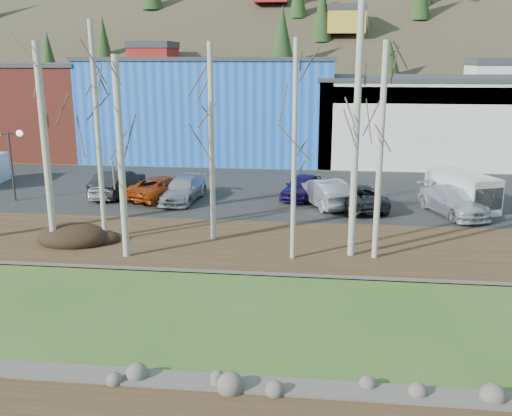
# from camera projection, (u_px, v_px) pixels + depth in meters

# --- Properties ---
(dirt_strip) EXTENTS (80.00, 1.80, 0.03)m
(dirt_strip) POSITION_uv_depth(u_px,v_px,m) (179.00, 405.00, 13.89)
(dirt_strip) COLOR #382616
(dirt_strip) RESTS_ON ground
(near_bank_rocks) EXTENTS (80.00, 0.80, 0.50)m
(near_bank_rocks) POSITION_uv_depth(u_px,v_px,m) (189.00, 383.00, 14.86)
(near_bank_rocks) COLOR #47423D
(near_bank_rocks) RESTS_ON ground
(river) EXTENTS (80.00, 8.00, 0.90)m
(river) POSITION_uv_depth(u_px,v_px,m) (217.00, 315.00, 18.79)
(river) COLOR black
(river) RESTS_ON ground
(far_bank_rocks) EXTENTS (80.00, 0.80, 0.46)m
(far_bank_rocks) POSITION_uv_depth(u_px,v_px,m) (236.00, 270.00, 22.73)
(far_bank_rocks) COLOR #47423D
(far_bank_rocks) RESTS_ON ground
(far_bank) EXTENTS (80.00, 7.00, 0.15)m
(far_bank) POSITION_uv_depth(u_px,v_px,m) (246.00, 244.00, 25.79)
(far_bank) COLOR #382616
(far_bank) RESTS_ON ground
(parking_lot) EXTENTS (80.00, 14.00, 0.14)m
(parking_lot) POSITION_uv_depth(u_px,v_px,m) (268.00, 192.00, 35.88)
(parking_lot) COLOR black
(parking_lot) RESTS_ON ground
(building_brick) EXTENTS (16.32, 12.24, 7.80)m
(building_brick) POSITION_uv_depth(u_px,v_px,m) (17.00, 108.00, 51.04)
(building_brick) COLOR maroon
(building_brick) RESTS_ON ground
(building_blue) EXTENTS (20.40, 12.24, 8.30)m
(building_blue) POSITION_uv_depth(u_px,v_px,m) (215.00, 107.00, 48.96)
(building_blue) COLOR blue
(building_blue) RESTS_ON ground
(building_white) EXTENTS (18.36, 12.24, 6.80)m
(building_white) POSITION_uv_depth(u_px,v_px,m) (429.00, 118.00, 47.11)
(building_white) COLOR silver
(building_white) RESTS_ON ground
(dirt_mound) EXTENTS (3.29, 2.32, 0.64)m
(dirt_mound) POSITION_uv_depth(u_px,v_px,m) (73.00, 235.00, 25.66)
(dirt_mound) COLOR black
(dirt_mound) RESTS_ON far_bank
(birch_2) EXTENTS (0.30, 0.30, 8.73)m
(birch_2) POSITION_uv_depth(u_px,v_px,m) (45.00, 148.00, 24.18)
(birch_2) COLOR #B9B6A6
(birch_2) RESTS_ON far_bank
(birch_3) EXTENTS (0.23, 0.23, 9.61)m
(birch_3) POSITION_uv_depth(u_px,v_px,m) (98.00, 136.00, 24.68)
(birch_3) COLOR #B9B6A6
(birch_3) RESTS_ON far_bank
(birch_4) EXTENTS (0.28, 0.28, 8.21)m
(birch_4) POSITION_uv_depth(u_px,v_px,m) (121.00, 159.00, 22.94)
(birch_4) COLOR #B9B6A6
(birch_4) RESTS_ON far_bank
(birch_5) EXTENTS (0.24, 0.24, 8.75)m
(birch_5) POSITION_uv_depth(u_px,v_px,m) (212.00, 144.00, 25.12)
(birch_5) COLOR #B9B6A6
(birch_5) RESTS_ON far_bank
(birch_6) EXTENTS (0.20, 0.20, 8.82)m
(birch_6) POSITION_uv_depth(u_px,v_px,m) (294.00, 153.00, 22.62)
(birch_6) COLOR #B9B6A6
(birch_6) RESTS_ON far_bank
(birch_7) EXTENTS (0.28, 0.28, 10.97)m
(birch_7) POSITION_uv_depth(u_px,v_px,m) (356.00, 125.00, 22.69)
(birch_7) COLOR #B9B6A6
(birch_7) RESTS_ON far_bank
(birch_8) EXTENTS (0.25, 0.25, 8.73)m
(birch_8) POSITION_uv_depth(u_px,v_px,m) (380.00, 154.00, 22.69)
(birch_8) COLOR #B9B6A6
(birch_8) RESTS_ON far_bank
(street_lamp) EXTENTS (1.49, 0.79, 4.10)m
(street_lamp) POSITION_uv_depth(u_px,v_px,m) (9.00, 146.00, 32.49)
(street_lamp) COLOR #262628
(street_lamp) RESTS_ON parking_lot
(car_0) EXTENTS (2.71, 4.52, 1.44)m
(car_0) POSITION_uv_depth(u_px,v_px,m) (105.00, 185.00, 34.14)
(car_0) COLOR white
(car_0) RESTS_ON parking_lot
(car_1) EXTENTS (2.14, 4.89, 1.56)m
(car_1) POSITION_uv_depth(u_px,v_px,m) (118.00, 182.00, 34.47)
(car_1) COLOR black
(car_1) RESTS_ON parking_lot
(car_2) EXTENTS (4.11, 5.50, 1.39)m
(car_2) POSITION_uv_depth(u_px,v_px,m) (164.00, 187.00, 33.55)
(car_2) COLOR #9E370C
(car_2) RESTS_ON parking_lot
(car_3) EXTENTS (2.31, 4.76, 1.33)m
(car_3) POSITION_uv_depth(u_px,v_px,m) (183.00, 190.00, 33.06)
(car_3) COLOR #9FA1A7
(car_3) RESTS_ON parking_lot
(car_4) EXTENTS (2.73, 4.39, 1.40)m
(car_4) POSITION_uv_depth(u_px,v_px,m) (302.00, 187.00, 33.74)
(car_4) COLOR #190E43
(car_4) RESTS_ON parking_lot
(car_5) EXTENTS (3.46, 5.02, 1.57)m
(car_5) POSITION_uv_depth(u_px,v_px,m) (324.00, 192.00, 31.97)
(car_5) COLOR #A5A5A7
(car_5) RESTS_ON parking_lot
(car_6) EXTENTS (3.57, 5.39, 1.38)m
(car_6) POSITION_uv_depth(u_px,v_px,m) (356.00, 196.00, 31.47)
(car_6) COLOR #28292B
(car_6) RESTS_ON parking_lot
(car_7) EXTENTS (3.56, 5.30, 1.43)m
(car_7) POSITION_uv_depth(u_px,v_px,m) (453.00, 201.00, 30.20)
(car_7) COLOR #BCBCBF
(car_7) RESTS_ON parking_lot
(van_white) EXTENTS (3.49, 4.77, 1.93)m
(van_white) POSITION_uv_depth(u_px,v_px,m) (464.00, 191.00, 31.36)
(van_white) COLOR white
(van_white) RESTS_ON parking_lot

